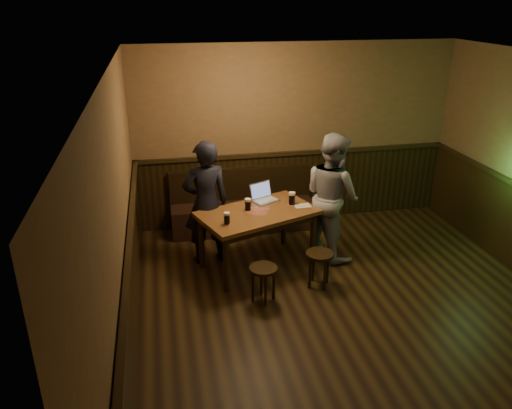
{
  "coord_description": "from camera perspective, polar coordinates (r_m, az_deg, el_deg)",
  "views": [
    {
      "loc": [
        -2.09,
        -4.29,
        3.42
      ],
      "look_at": [
        -0.93,
        1.46,
        0.95
      ],
      "focal_mm": 35.0,
      "sensor_mm": 36.0,
      "label": 1
    }
  ],
  "objects": [
    {
      "name": "room",
      "position": [
        5.44,
        12.29,
        -1.78
      ],
      "size": [
        5.04,
        6.04,
        2.84
      ],
      "color": "black",
      "rests_on": "ground"
    },
    {
      "name": "pint_right",
      "position": [
        6.71,
        4.12,
        0.7
      ],
      "size": [
        0.12,
        0.12,
        0.18
      ],
      "color": "maroon",
      "rests_on": "pub_table"
    },
    {
      "name": "pint_left",
      "position": [
        6.14,
        -3.34,
        -1.58
      ],
      "size": [
        0.1,
        0.1,
        0.16
      ],
      "color": "maroon",
      "rests_on": "pub_table"
    },
    {
      "name": "person_grey",
      "position": [
        6.9,
        8.66,
        1.0
      ],
      "size": [
        0.92,
        1.03,
        1.76
      ],
      "primitive_type": "imported",
      "rotation": [
        0.0,
        0.0,
        1.92
      ],
      "color": "gray",
      "rests_on": "ground"
    },
    {
      "name": "pub_table",
      "position": [
        6.56,
        0.18,
        -1.64
      ],
      "size": [
        1.71,
        1.33,
        0.81
      ],
      "rotation": [
        0.0,
        0.0,
        0.36
      ],
      "color": "brown",
      "rests_on": "ground"
    },
    {
      "name": "bench",
      "position": [
        7.78,
        -1.56,
        -0.69
      ],
      "size": [
        2.2,
        0.5,
        0.95
      ],
      "color": "black",
      "rests_on": "ground"
    },
    {
      "name": "menu",
      "position": [
        6.72,
        5.32,
        -0.14
      ],
      "size": [
        0.23,
        0.16,
        0.0
      ],
      "primitive_type": "cube",
      "rotation": [
        0.0,
        0.0,
        0.04
      ],
      "color": "silver",
      "rests_on": "pub_table"
    },
    {
      "name": "person_suit",
      "position": [
        6.67,
        -5.73,
        0.16
      ],
      "size": [
        0.67,
        0.49,
        1.72
      ],
      "primitive_type": "imported",
      "rotation": [
        0.0,
        0.0,
        3.27
      ],
      "color": "black",
      "rests_on": "ground"
    },
    {
      "name": "stool_left",
      "position": [
        5.97,
        0.85,
        -7.95
      ],
      "size": [
        0.34,
        0.34,
        0.45
      ],
      "rotation": [
        0.0,
        0.0,
        -0.01
      ],
      "color": "black",
      "rests_on": "ground"
    },
    {
      "name": "pint_mid",
      "position": [
        6.51,
        -0.94,
        -0.01
      ],
      "size": [
        0.11,
        0.11,
        0.17
      ],
      "color": "maroon",
      "rests_on": "pub_table"
    },
    {
      "name": "laptop",
      "position": [
        6.85,
        0.84,
        0.99
      ],
      "size": [
        0.42,
        0.38,
        0.24
      ],
      "rotation": [
        0.0,
        0.0,
        0.43
      ],
      "color": "silver",
      "rests_on": "pub_table"
    },
    {
      "name": "stool_right",
      "position": [
        6.3,
        7.27,
        -6.26
      ],
      "size": [
        0.42,
        0.42,
        0.47
      ],
      "rotation": [
        0.0,
        0.0,
        0.26
      ],
      "color": "black",
      "rests_on": "ground"
    }
  ]
}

